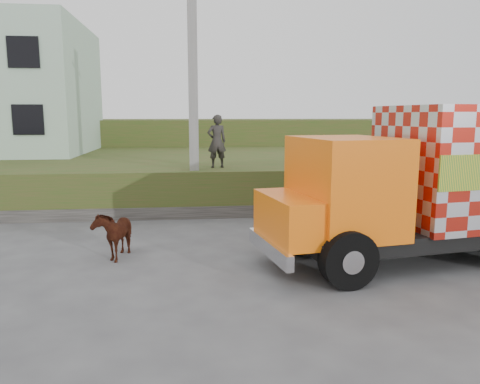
{
  "coord_description": "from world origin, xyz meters",
  "views": [
    {
      "loc": [
        -1.18,
        -10.64,
        3.26
      ],
      "look_at": [
        0.13,
        1.25,
        1.3
      ],
      "focal_mm": 35.0,
      "sensor_mm": 36.0,
      "label": 1
    }
  ],
  "objects": [
    {
      "name": "ground",
      "position": [
        0.0,
        0.0,
        0.0
      ],
      "size": [
        120.0,
        120.0,
        0.0
      ],
      "primitive_type": "plane",
      "color": "#474749",
      "rests_on": "ground"
    },
    {
      "name": "embankment",
      "position": [
        0.0,
        10.0,
        0.75
      ],
      "size": [
        40.0,
        12.0,
        1.5
      ],
      "primitive_type": "cube",
      "color": "#32511B",
      "rests_on": "ground"
    },
    {
      "name": "embankment_far",
      "position": [
        0.0,
        22.0,
        1.5
      ],
      "size": [
        40.0,
        12.0,
        3.0
      ],
      "primitive_type": "cube",
      "color": "#32511B",
      "rests_on": "ground"
    },
    {
      "name": "retaining_strip",
      "position": [
        -2.0,
        4.2,
        0.2
      ],
      "size": [
        16.0,
        0.5,
        0.4
      ],
      "primitive_type": "cube",
      "color": "#595651",
      "rests_on": "ground"
    },
    {
      "name": "utility_pole",
      "position": [
        -1.0,
        4.6,
        4.08
      ],
      "size": [
        1.2,
        0.3,
        8.0
      ],
      "color": "gray",
      "rests_on": "ground"
    },
    {
      "name": "cargo_truck",
      "position": [
        4.7,
        -0.72,
        1.79
      ],
      "size": [
        8.09,
        3.79,
        3.48
      ],
      "rotation": [
        0.0,
        0.0,
        0.17
      ],
      "color": "black",
      "rests_on": "ground"
    },
    {
      "name": "cow",
      "position": [
        -2.93,
        0.15,
        0.57
      ],
      "size": [
        0.86,
        1.45,
        1.15
      ],
      "primitive_type": "imported",
      "rotation": [
        0.0,
        0.0,
        -0.19
      ],
      "color": "black",
      "rests_on": "ground"
    },
    {
      "name": "pedestrian",
      "position": [
        -0.22,
        5.28,
        2.4
      ],
      "size": [
        0.72,
        0.54,
        1.79
      ],
      "primitive_type": "imported",
      "rotation": [
        0.0,
        0.0,
        3.33
      ],
      "color": "#2A2826",
      "rests_on": "embankment"
    }
  ]
}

